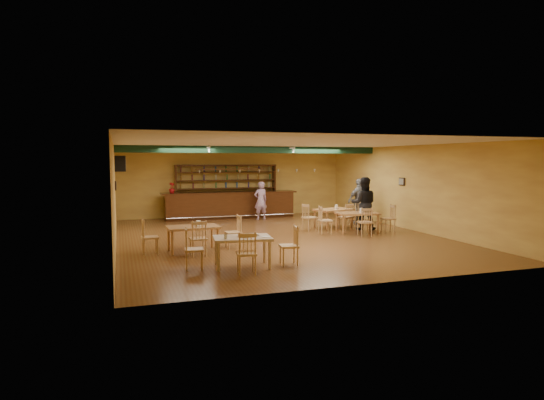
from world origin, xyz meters
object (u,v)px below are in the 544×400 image
object	(u,v)px
dining_table_b	(333,218)
dining_table_d	(357,223)
dining_table_c	(193,239)
near_table	(242,252)
patron_bar	(261,201)
bar_counter	(230,205)
patron_right_a	(364,203)

from	to	relation	value
dining_table_b	dining_table_d	size ratio (longest dim) A/B	0.99
dining_table_b	dining_table_c	xyz separation A→B (m)	(-5.59, -2.82, 0.00)
near_table	patron_bar	bearing A→B (deg)	77.39
dining_table_c	patron_bar	world-z (taller)	patron_bar
bar_counter	patron_right_a	bearing A→B (deg)	-50.80
dining_table_d	near_table	xyz separation A→B (m)	(-5.03, -3.70, 0.01)
dining_table_c	patron_right_a	distance (m)	6.73
dining_table_d	patron_bar	xyz separation A→B (m)	(-2.12, 4.37, 0.45)
dining_table_b	near_table	xyz separation A→B (m)	(-4.78, -5.05, 0.01)
near_table	patron_bar	size ratio (longest dim) A/B	0.83
dining_table_d	bar_counter	bearing A→B (deg)	128.85
dining_table_d	near_table	size ratio (longest dim) A/B	1.05
bar_counter	patron_bar	bearing A→B (deg)	-36.43
dining_table_c	bar_counter	bearing A→B (deg)	66.30
dining_table_c	patron_bar	xyz separation A→B (m)	(3.71, 5.85, 0.45)
dining_table_c	patron_right_a	xyz separation A→B (m)	(6.39, 2.02, 0.59)
patron_right_a	dining_table_d	bearing A→B (deg)	70.33
near_table	patron_bar	distance (m)	8.59
dining_table_b	near_table	size ratio (longest dim) A/B	1.04
bar_counter	patron_right_a	world-z (taller)	patron_right_a
bar_counter	patron_right_a	xyz separation A→B (m)	(3.79, -4.65, 0.37)
patron_bar	patron_right_a	world-z (taller)	patron_right_a
dining_table_b	patron_right_a	bearing A→B (deg)	-61.60
patron_bar	dining_table_b	bearing A→B (deg)	113.09
near_table	dining_table_b	bearing A→B (deg)	53.74
near_table	patron_bar	xyz separation A→B (m)	(2.90, 8.08, 0.44)
dining_table_c	patron_right_a	bearing A→B (deg)	15.10
patron_right_a	dining_table_c	bearing A→B (deg)	43.23
bar_counter	dining_table_c	xyz separation A→B (m)	(-2.59, -6.67, -0.22)
bar_counter	near_table	distance (m)	9.08
bar_counter	dining_table_b	distance (m)	4.88
bar_counter	dining_table_d	world-z (taller)	bar_counter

